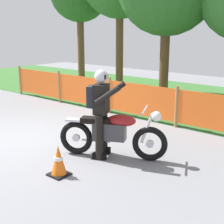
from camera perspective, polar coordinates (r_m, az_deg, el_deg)
ground at (r=7.76m, az=-14.92°, el=-4.44°), size 24.00×24.00×0.02m
grass_verge at (r=12.19m, az=9.27°, el=2.75°), size 24.00×6.32×0.01m
barrier_fence at (r=9.56m, az=-0.45°, el=3.00°), size 8.86×0.08×1.05m
motorcycle_lead at (r=6.28m, az=0.13°, el=-3.66°), size 1.95×1.08×1.00m
rider_lead at (r=6.21m, az=-1.93°, el=0.58°), size 0.78×0.70×1.69m
traffic_cone at (r=5.67m, az=-9.23°, el=-8.34°), size 0.32×0.32×0.53m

